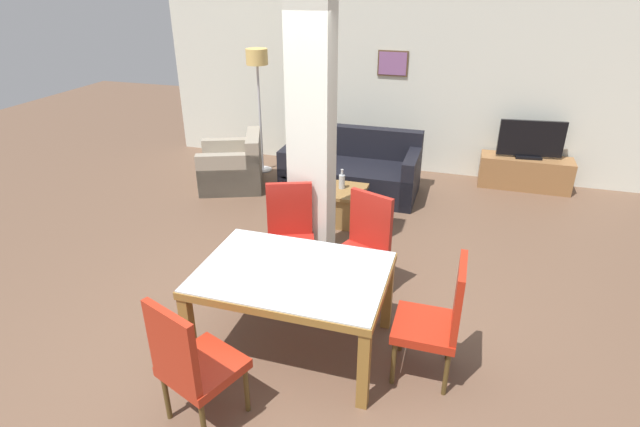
% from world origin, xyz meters
% --- Properties ---
extents(ground_plane, '(18.00, 18.00, 0.00)m').
position_xyz_m(ground_plane, '(0.00, 0.00, 0.00)').
color(ground_plane, brown).
extents(back_wall, '(7.20, 0.09, 2.70)m').
position_xyz_m(back_wall, '(-0.00, 4.41, 1.35)').
color(back_wall, silver).
rests_on(back_wall, ground_plane).
extents(divider_pillar, '(0.40, 0.34, 2.70)m').
position_xyz_m(divider_pillar, '(-0.26, 1.32, 1.35)').
color(divider_pillar, silver).
rests_on(divider_pillar, ground_plane).
extents(dining_table, '(1.45, 1.03, 0.72)m').
position_xyz_m(dining_table, '(0.00, 0.00, 0.58)').
color(dining_table, olive).
rests_on(dining_table, ground_plane).
extents(dining_chair_far_right, '(0.60, 0.60, 0.99)m').
position_xyz_m(dining_chair_far_right, '(0.36, 0.90, 0.53)').
color(dining_chair_far_right, '#AA2319').
rests_on(dining_chair_far_right, ground_plane).
extents(dining_chair_near_left, '(0.59, 0.59, 0.99)m').
position_xyz_m(dining_chair_near_left, '(-0.36, -0.93, 0.53)').
color(dining_chair_near_left, '#AE2915').
rests_on(dining_chair_near_left, ground_plane).
extents(dining_chair_far_left, '(0.60, 0.60, 0.99)m').
position_xyz_m(dining_chair_far_left, '(-0.36, 0.92, 0.53)').
color(dining_chair_far_left, '#AB2118').
rests_on(dining_chair_far_left, ground_plane).
extents(dining_chair_head_right, '(0.46, 0.46, 0.99)m').
position_xyz_m(dining_chair_head_right, '(1.12, 0.00, 0.53)').
color(dining_chair_head_right, '#AF2613').
rests_on(dining_chair_head_right, ground_plane).
extents(sofa, '(1.81, 0.94, 0.84)m').
position_xyz_m(sofa, '(-0.32, 3.29, 0.29)').
color(sofa, black).
rests_on(sofa, ground_plane).
extents(armchair, '(1.10, 1.09, 0.76)m').
position_xyz_m(armchair, '(-1.97, 2.97, 0.27)').
color(armchair, gray).
rests_on(armchair, ground_plane).
extents(coffee_table, '(0.67, 0.56, 0.43)m').
position_xyz_m(coffee_table, '(-0.26, 2.32, 0.22)').
color(coffee_table, olive).
rests_on(coffee_table, ground_plane).
extents(bottle, '(0.07, 0.07, 0.24)m').
position_xyz_m(bottle, '(-0.22, 2.35, 0.52)').
color(bottle, '#B2B7BC').
rests_on(bottle, coffee_table).
extents(tv_stand, '(1.24, 0.40, 0.45)m').
position_xyz_m(tv_stand, '(2.00, 4.13, 0.22)').
color(tv_stand, olive).
rests_on(tv_stand, ground_plane).
extents(tv_screen, '(0.87, 0.24, 0.53)m').
position_xyz_m(tv_screen, '(2.00, 4.13, 0.71)').
color(tv_screen, black).
rests_on(tv_screen, tv_stand).
extents(floor_lamp, '(0.31, 0.31, 1.82)m').
position_xyz_m(floor_lamp, '(-1.84, 3.69, 1.53)').
color(floor_lamp, '#B7B7BC').
rests_on(floor_lamp, ground_plane).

